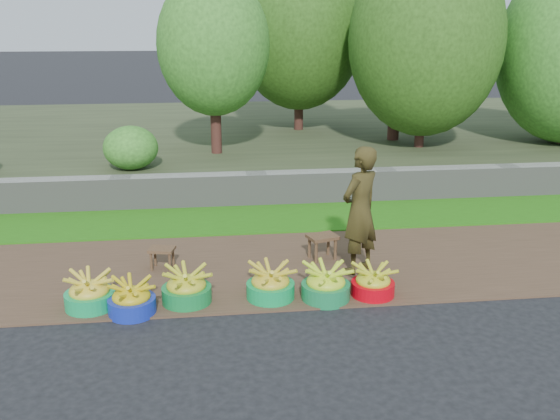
{
  "coord_description": "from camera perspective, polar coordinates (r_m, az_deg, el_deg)",
  "views": [
    {
      "loc": [
        -0.85,
        -6.03,
        3.01
      ],
      "look_at": [
        0.06,
        1.3,
        0.75
      ],
      "focal_mm": 40.0,
      "sensor_mm": 36.0,
      "label": 1
    }
  ],
  "objects": [
    {
      "name": "grass_verge",
      "position": [
        9.79,
        -1.74,
        -0.78
      ],
      "size": [
        80.0,
        1.5,
        0.04
      ],
      "primitive_type": "cube",
      "color": "#267011",
      "rests_on": "ground"
    },
    {
      "name": "dirt_shoulder",
      "position": [
        7.92,
        -0.38,
        -5.25
      ],
      "size": [
        80.0,
        2.5,
        0.02
      ],
      "primitive_type": "cube",
      "color": "#4E3827",
      "rests_on": "ground"
    },
    {
      "name": "vegetation",
      "position": [
        13.6,
        -5.09,
        15.33
      ],
      "size": [
        31.95,
        6.76,
        4.26
      ],
      "color": "#3C2019",
      "rests_on": "earth_bank"
    },
    {
      "name": "basin_c",
      "position": [
        6.99,
        -8.55,
        -7.06
      ],
      "size": [
        0.55,
        0.55,
        0.41
      ],
      "color": "#127D36",
      "rests_on": "ground"
    },
    {
      "name": "earth_bank",
      "position": [
        15.31,
        -3.78,
        6.59
      ],
      "size": [
        80.0,
        10.0,
        0.5
      ],
      "primitive_type": "cube",
      "color": "#394327",
      "rests_on": "ground"
    },
    {
      "name": "basin_d",
      "position": [
        7.01,
        -0.88,
        -6.79
      ],
      "size": [
        0.54,
        0.54,
        0.4
      ],
      "color": "#0C9C4C",
      "rests_on": "ground"
    },
    {
      "name": "basin_a",
      "position": [
        7.09,
        -17.01,
        -7.3
      ],
      "size": [
        0.54,
        0.54,
        0.4
      ],
      "color": "#0F9D53",
      "rests_on": "ground"
    },
    {
      "name": "ground_plane",
      "position": [
        6.79,
        0.86,
        -9.29
      ],
      "size": [
        120.0,
        120.0,
        0.0
      ],
      "primitive_type": "plane",
      "color": "black",
      "rests_on": "ground"
    },
    {
      "name": "basin_f",
      "position": [
        7.16,
        8.5,
        -6.62
      ],
      "size": [
        0.49,
        0.49,
        0.37
      ],
      "color": "red",
      "rests_on": "ground"
    },
    {
      "name": "retaining_wall",
      "position": [
        10.53,
        -2.19,
        1.94
      ],
      "size": [
        80.0,
        0.35,
        0.55
      ],
      "primitive_type": "cube",
      "color": "gray",
      "rests_on": "ground"
    },
    {
      "name": "basin_b",
      "position": [
        6.86,
        -13.42,
        -7.93
      ],
      "size": [
        0.51,
        0.51,
        0.38
      ],
      "color": "#1529A4",
      "rests_on": "ground"
    },
    {
      "name": "stool_left",
      "position": [
        7.92,
        -10.75,
        -3.82
      ],
      "size": [
        0.35,
        0.3,
        0.27
      ],
      "rotation": [
        0.0,
        0.0,
        -0.22
      ],
      "color": "brown",
      "rests_on": "dirt_shoulder"
    },
    {
      "name": "vendor_woman",
      "position": [
        7.59,
        7.32,
        -0.02
      ],
      "size": [
        0.68,
        0.65,
        1.57
      ],
      "primitive_type": "imported",
      "rotation": [
        0.0,
        0.0,
        3.79
      ],
      "color": "black",
      "rests_on": "dirt_shoulder"
    },
    {
      "name": "stool_right",
      "position": [
        8.09,
        3.9,
        -2.76
      ],
      "size": [
        0.43,
        0.37,
        0.32
      ],
      "rotation": [
        0.0,
        0.0,
        0.3
      ],
      "color": "brown",
      "rests_on": "dirt_shoulder"
    },
    {
      "name": "basin_e",
      "position": [
        7.01,
        4.21,
        -6.82
      ],
      "size": [
        0.55,
        0.55,
        0.41
      ],
      "color": "#177941",
      "rests_on": "ground"
    }
  ]
}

